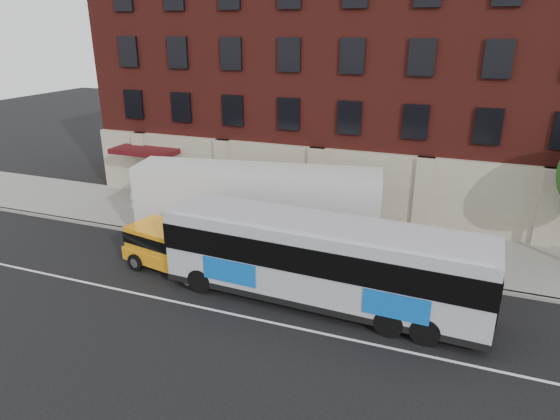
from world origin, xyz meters
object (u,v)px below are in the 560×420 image
at_px(sign_pole, 135,207).
at_px(city_bus, 322,259).
at_px(yellow_suv, 172,246).
at_px(shipping_container, 257,207).

bearing_deg(sign_pole, city_bus, -17.18).
height_order(city_bus, yellow_suv, city_bus).
xyz_separation_m(sign_pole, city_bus, (11.51, -3.56, 0.51)).
bearing_deg(sign_pole, shipping_container, 7.20).
relative_size(sign_pole, yellow_suv, 0.47).
relative_size(sign_pole, shipping_container, 0.20).
bearing_deg(yellow_suv, city_bus, -3.60).
xyz_separation_m(city_bus, shipping_container, (-4.69, 4.42, 0.06)).
xyz_separation_m(sign_pole, yellow_suv, (4.26, -3.10, -0.30)).
height_order(sign_pole, shipping_container, shipping_container).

